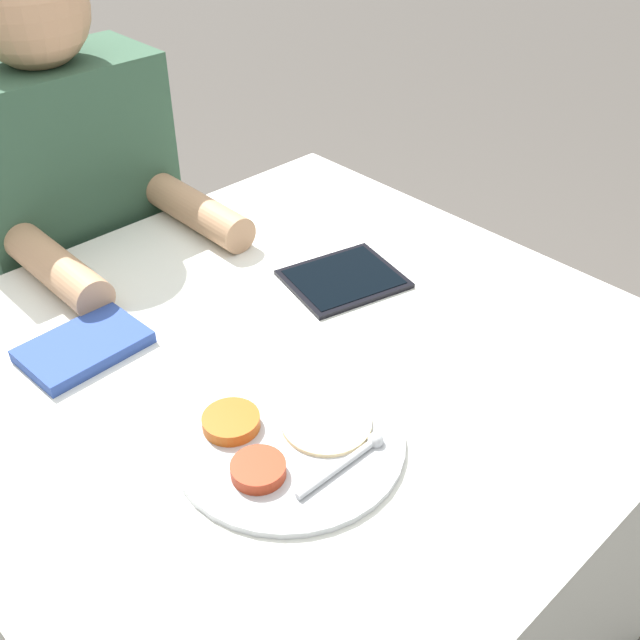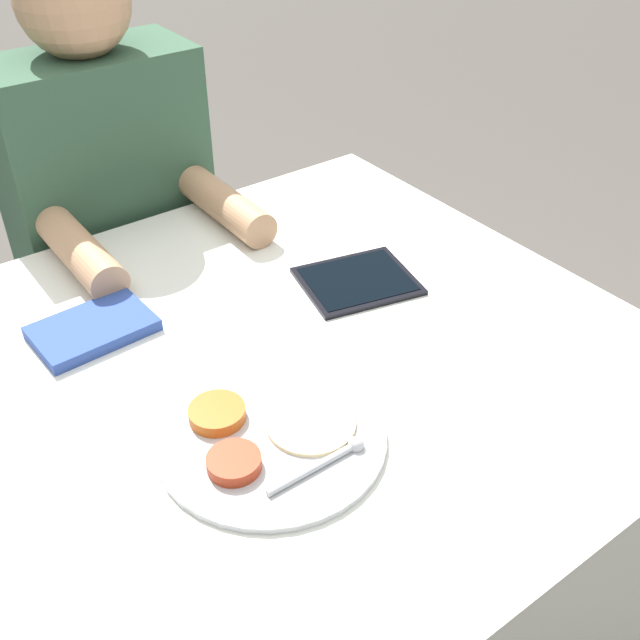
{
  "view_description": "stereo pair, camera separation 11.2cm",
  "coord_description": "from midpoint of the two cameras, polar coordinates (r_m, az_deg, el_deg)",
  "views": [
    {
      "loc": [
        -0.58,
        -0.68,
        1.51
      ],
      "look_at": [
        0.03,
        -0.03,
        0.84
      ],
      "focal_mm": 42.0,
      "sensor_mm": 36.0,
      "label": 1
    },
    {
      "loc": [
        -0.5,
        -0.75,
        1.51
      ],
      "look_at": [
        0.03,
        -0.03,
        0.84
      ],
      "focal_mm": 42.0,
      "sensor_mm": 36.0,
      "label": 2
    }
  ],
  "objects": [
    {
      "name": "tablet_device",
      "position": [
        1.31,
        -0.64,
        3.07
      ],
      "size": [
        0.22,
        0.2,
        0.01
      ],
      "color": "black",
      "rests_on": "dining_table"
    },
    {
      "name": "person_diner",
      "position": [
        1.71,
        -18.88,
        2.55
      ],
      "size": [
        0.4,
        0.47,
        1.28
      ],
      "color": "black",
      "rests_on": "ground_plane"
    },
    {
      "name": "thali_tray",
      "position": [
        1.01,
        -5.83,
        -9.22
      ],
      "size": [
        0.31,
        0.31,
        0.03
      ],
      "color": "#B7BABF",
      "rests_on": "dining_table"
    },
    {
      "name": "ground_plane",
      "position": [
        1.75,
        -3.62,
        -22.68
      ],
      "size": [
        12.0,
        12.0,
        0.0
      ],
      "primitive_type": "plane",
      "color": "#4C4742"
    },
    {
      "name": "dining_table",
      "position": [
        1.43,
        -4.22,
        -14.7
      ],
      "size": [
        1.06,
        1.03,
        0.78
      ],
      "color": "silver",
      "rests_on": "ground_plane"
    },
    {
      "name": "red_notebook",
      "position": [
        1.22,
        -20.08,
        -2.06
      ],
      "size": [
        0.19,
        0.13,
        0.02
      ],
      "color": "silver",
      "rests_on": "dining_table"
    }
  ]
}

